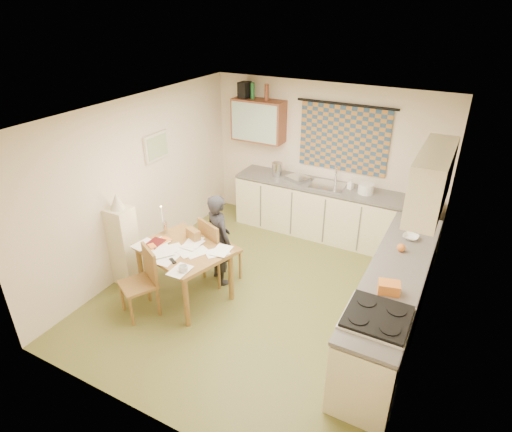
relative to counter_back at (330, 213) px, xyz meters
The scene contains 44 objects.
floor 2.02m from the counter_back, 98.02° to the right, with size 4.00×4.50×0.02m, color brown.
ceiling 2.85m from the counter_back, 98.02° to the right, with size 4.00×4.50×0.02m, color white.
wall_back 0.90m from the counter_back, 131.54° to the left, with size 4.00×0.02×2.50m, color beige.
wall_front 4.29m from the counter_back, 93.73° to the right, with size 4.00×0.02×2.50m, color beige.
wall_left 3.11m from the counter_back, 139.52° to the right, with size 0.02×4.50×2.50m, color beige.
wall_right 2.73m from the counter_back, 48.33° to the right, with size 0.02×4.50×2.50m, color beige.
window_blind 1.23m from the counter_back, 84.63° to the left, with size 1.45×0.03×1.05m, color navy.
curtain_rod 1.77m from the counter_back, 84.21° to the left, with size 0.04×0.04×1.60m, color black.
wall_cabinet 1.97m from the counter_back, behind, with size 0.90×0.34×0.70m, color brown.
wall_cabinet_glass 1.96m from the counter_back, behind, with size 0.84×0.02×0.64m, color #99B2A5.
upper_cabinet_right 2.52m from the counter_back, 41.99° to the right, with size 0.34×1.30×0.70m, color beige.
framed_print 3.00m from the counter_back, 145.37° to the right, with size 0.04×0.50×0.40m, color beige.
print_canvas 2.98m from the counter_back, 145.07° to the right, with size 0.01×0.42×0.32m, color beige.
counter_back is the anchor object (origin of this frame).
counter_right 2.37m from the counter_back, 52.96° to the right, with size 0.62×2.95×0.92m.
stove 3.18m from the counter_back, 63.40° to the right, with size 0.63×0.63×0.97m.
sink 0.44m from the counter_back, behind, with size 0.55×0.45×0.10m, color silver.
tap 0.63m from the counter_back, 93.99° to the left, with size 0.03×0.03×0.28m, color silver.
dish_rack 0.78m from the counter_back, behind, with size 0.35×0.30×0.06m, color silver.
kettle 1.16m from the counter_back, behind, with size 0.18×0.18×0.24m, color silver.
mixing_bowl 0.77m from the counter_back, ahead, with size 0.24×0.24×0.16m, color white.
soap_bottle 0.62m from the counter_back, 10.20° to the left, with size 0.10×0.10×0.18m, color white.
bowl 1.88m from the counter_back, 38.38° to the right, with size 0.21×0.21×0.05m, color white.
orange_bag 2.82m from the counter_back, 59.09° to the right, with size 0.22×0.16×0.12m, color orange.
fruit_orange 2.09m from the counter_back, 47.34° to the right, with size 0.10×0.10×0.10m, color orange.
speaker 2.49m from the counter_back, behind, with size 0.16×0.20×0.26m, color black.
bottle_green 2.39m from the counter_back, behind, with size 0.07×0.07×0.26m, color #195926.
bottle_brown 2.24m from the counter_back, behind, with size 0.07×0.07×0.26m, color brown.
dining_table 2.73m from the counter_back, 115.58° to the right, with size 1.33×1.14×0.75m.
chair_far 2.15m from the counter_back, 116.87° to the right, with size 0.57×0.57×0.97m.
chair_near 3.36m from the counter_back, 115.83° to the right, with size 0.56×0.56×0.91m.
person 2.17m from the counter_back, 116.23° to the right, with size 0.59×0.52×1.34m, color black.
shelf_stand 3.34m from the counter_back, 129.36° to the right, with size 0.32×0.30×1.16m, color beige.
lampshade 3.43m from the counter_back, 129.36° to the right, with size 0.20×0.20×0.22m, color beige.
letter_rack 2.54m from the counter_back, 118.06° to the right, with size 0.22×0.10×0.16m, color brown.
mug 3.03m from the counter_back, 106.26° to the right, with size 0.12×0.12×0.09m, color white.
magazine 3.07m from the counter_back, 123.02° to the right, with size 0.21×0.27×0.02m, color maroon.
book 2.94m from the counter_back, 123.33° to the right, with size 0.22×0.27×0.02m, color orange.
orange_box 3.07m from the counter_back, 120.06° to the right, with size 0.12×0.08×0.04m, color orange.
eyeglasses 3.00m from the counter_back, 111.63° to the right, with size 0.13×0.04×0.02m, color black.
candle_holder 2.80m from the counter_back, 125.97° to the right, with size 0.06×0.06×0.18m, color silver.
candle 2.86m from the counter_back, 126.29° to the right, with size 0.02×0.02×0.22m, color white.
candle_flame 2.89m from the counter_back, 125.98° to the right, with size 0.02×0.02×0.02m, color #FFCC66.
papers 2.82m from the counter_back, 114.54° to the right, with size 1.26×0.93×0.02m.
Camera 1 is at (2.17, -4.26, 3.68)m, focal length 30.00 mm.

